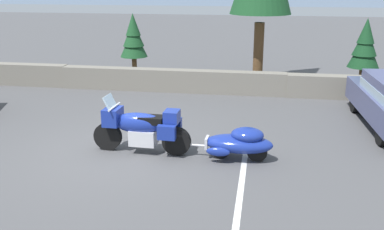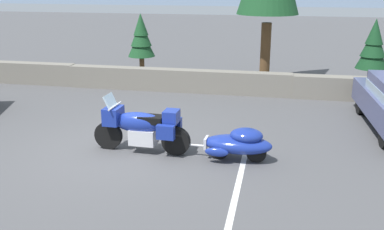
{
  "view_description": "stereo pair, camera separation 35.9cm",
  "coord_description": "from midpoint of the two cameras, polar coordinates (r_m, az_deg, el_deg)",
  "views": [
    {
      "loc": [
        3.22,
        -9.29,
        3.88
      ],
      "look_at": [
        1.63,
        0.36,
        0.85
      ],
      "focal_mm": 41.61,
      "sensor_mm": 36.0,
      "label": 1
    },
    {
      "loc": [
        3.57,
        -9.23,
        3.88
      ],
      "look_at": [
        1.63,
        0.36,
        0.85
      ],
      "focal_mm": 41.61,
      "sensor_mm": 36.0,
      "label": 2
    }
  ],
  "objects": [
    {
      "name": "pine_tree_far_right",
      "position": [
        18.14,
        -5.98,
        9.88
      ],
      "size": [
        1.09,
        1.09,
        2.55
      ],
      "color": "brown",
      "rests_on": "ground"
    },
    {
      "name": "touring_motorcycle",
      "position": [
        10.24,
        -5.57,
        -1.44
      ],
      "size": [
        2.31,
        0.79,
        1.33
      ],
      "color": "black",
      "rests_on": "ground"
    },
    {
      "name": "stone_guard_wall",
      "position": [
        15.79,
        -0.57,
        4.44
      ],
      "size": [
        24.0,
        0.58,
        0.8
      ],
      "color": "slate",
      "rests_on": "ground"
    },
    {
      "name": "ground_plane",
      "position": [
        10.6,
        -8.1,
        -4.45
      ],
      "size": [
        80.0,
        80.0,
        0.0
      ],
      "primitive_type": "plane",
      "color": "#4C4C4F"
    },
    {
      "name": "pine_tree_secondary",
      "position": [
        16.8,
        22.82,
        8.09
      ],
      "size": [
        1.09,
        1.09,
        2.57
      ],
      "color": "brown",
      "rests_on": "ground"
    },
    {
      "name": "car_shaped_trailer",
      "position": [
        9.83,
        7.01,
        -3.58
      ],
      "size": [
        2.21,
        0.8,
        0.76
      ],
      "color": "black",
      "rests_on": "ground"
    },
    {
      "name": "parking_stripe_marker",
      "position": [
        8.69,
        7.0,
        -9.42
      ],
      "size": [
        0.12,
        3.6,
        0.01
      ],
      "primitive_type": "cube",
      "color": "silver",
      "rests_on": "ground"
    }
  ]
}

